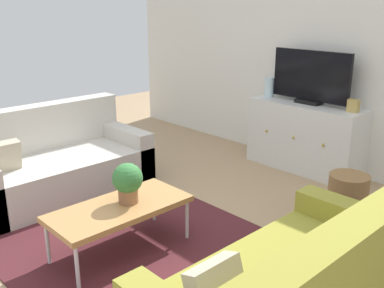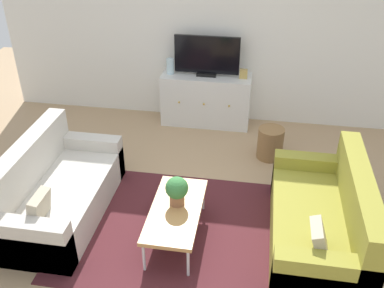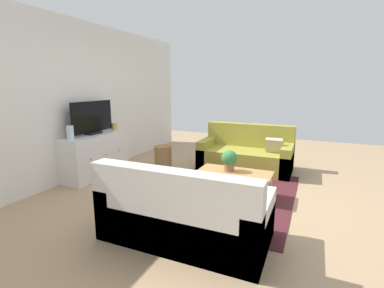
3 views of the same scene
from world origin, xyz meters
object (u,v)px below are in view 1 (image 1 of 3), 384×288
(coffee_table, at_px, (120,209))
(couch_left_side, at_px, (54,166))
(flat_screen_tv, at_px, (311,77))
(wicker_basket, at_px, (347,198))
(mantel_clock, at_px, (353,106))
(tv_console, at_px, (305,137))
(glass_vase, at_px, (269,87))
(potted_plant, at_px, (128,181))

(coffee_table, bearing_deg, couch_left_side, 173.24)
(flat_screen_tv, height_order, wicker_basket, flat_screen_tv)
(flat_screen_tv, height_order, mantel_clock, flat_screen_tv)
(wicker_basket, bearing_deg, tv_console, 139.95)
(glass_vase, bearing_deg, wicker_basket, -28.55)
(coffee_table, distance_m, glass_vase, 2.66)
(coffee_table, height_order, mantel_clock, mantel_clock)
(potted_plant, distance_m, glass_vase, 2.54)
(mantel_clock, bearing_deg, potted_plant, -101.17)
(tv_console, distance_m, wicker_basket, 1.28)
(coffee_table, bearing_deg, wicker_basket, 61.70)
(coffee_table, xyz_separation_m, potted_plant, (-0.00, 0.08, 0.20))
(potted_plant, xyz_separation_m, mantel_clock, (0.48, 2.45, 0.27))
(potted_plant, xyz_separation_m, glass_vase, (-0.58, 2.45, 0.32))
(coffee_table, bearing_deg, flat_screen_tv, 91.07)
(potted_plant, bearing_deg, glass_vase, 103.22)
(mantel_clock, distance_m, wicker_basket, 1.12)
(potted_plant, distance_m, flat_screen_tv, 2.52)
(potted_plant, relative_size, flat_screen_tv, 0.34)
(flat_screen_tv, height_order, glass_vase, flat_screen_tv)
(potted_plant, distance_m, mantel_clock, 2.52)
(tv_console, xyz_separation_m, mantel_clock, (0.53, 0.00, 0.45))
(glass_vase, bearing_deg, potted_plant, -76.78)
(couch_left_side, xyz_separation_m, flat_screen_tv, (1.35, 2.39, 0.77))
(couch_left_side, height_order, flat_screen_tv, flat_screen_tv)
(mantel_clock, height_order, wicker_basket, mantel_clock)
(coffee_table, bearing_deg, potted_plant, 91.13)
(coffee_table, relative_size, glass_vase, 4.73)
(tv_console, bearing_deg, couch_left_side, -119.54)
(glass_vase, height_order, wicker_basket, glass_vase)
(potted_plant, relative_size, wicker_basket, 0.73)
(glass_vase, bearing_deg, tv_console, -0.00)
(couch_left_side, xyz_separation_m, tv_console, (1.35, 2.37, 0.11))
(coffee_table, relative_size, flat_screen_tv, 1.14)
(potted_plant, bearing_deg, wicker_basket, 60.43)
(glass_vase, xyz_separation_m, mantel_clock, (1.06, 0.00, -0.05))
(potted_plant, bearing_deg, mantel_clock, 78.83)
(tv_console, relative_size, wicker_basket, 3.06)
(tv_console, bearing_deg, flat_screen_tv, 90.00)
(tv_console, distance_m, glass_vase, 0.73)
(couch_left_side, distance_m, glass_vase, 2.58)
(couch_left_side, xyz_separation_m, mantel_clock, (1.88, 2.37, 0.55))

